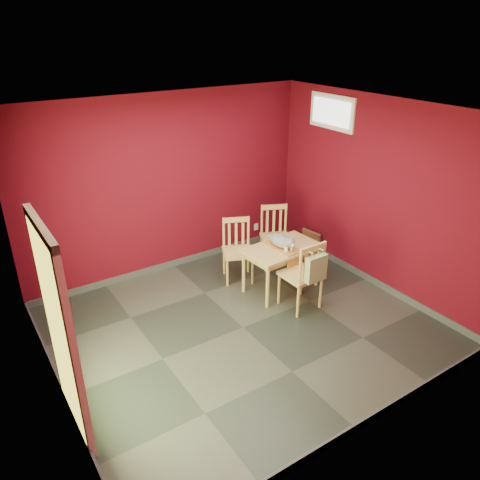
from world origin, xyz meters
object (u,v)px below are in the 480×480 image
cat (281,238)px  chair_far_right (275,236)px  chair_far_left (238,249)px  picture_frame (312,241)px  dining_table (282,252)px  tote_bag (316,268)px  chair_near (303,274)px

cat → chair_far_right: bearing=50.4°
chair_far_right → chair_far_left: bearing=-176.7°
chair_far_left → chair_far_right: size_ratio=0.97×
cat → picture_frame: cat is taller
dining_table → tote_bag: (-0.06, -0.78, 0.12)m
dining_table → tote_bag: tote_bag is taller
tote_bag → chair_far_right: bearing=72.5°
dining_table → chair_far_left: bearing=119.5°
cat → picture_frame: size_ratio=1.22×
chair_near → tote_bag: bearing=-89.4°
chair_far_left → cat: chair_far_left is taller
chair_far_left → cat: (0.35, -0.58, 0.31)m
chair_near → tote_bag: chair_near is taller
tote_bag → picture_frame: size_ratio=1.08×
chair_far_left → chair_far_right: chair_far_right is taller
chair_far_left → tote_bag: 1.45m
cat → picture_frame: 1.47m
chair_far_left → picture_frame: size_ratio=2.37×
dining_table → cat: (0.00, 0.04, 0.20)m
chair_near → cat: size_ratio=2.09×
tote_bag → cat: size_ratio=0.89×
picture_frame → chair_near: bearing=-135.9°
chair_far_left → tote_bag: size_ratio=2.20×
chair_near → cat: (0.07, 0.59, 0.28)m
dining_table → chair_far_right: (0.39, 0.66, -0.09)m
chair_near → picture_frame: (1.25, 1.22, -0.32)m
picture_frame → cat: bearing=-152.2°
chair_far_right → tote_bag: chair_far_right is taller
cat → chair_far_left: bearing=113.7°
chair_far_right → dining_table: bearing=-120.7°
chair_near → dining_table: bearing=83.1°
chair_far_right → tote_bag: (-0.46, -1.44, 0.21)m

